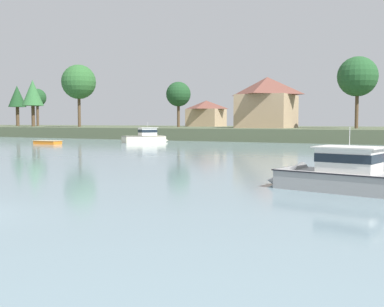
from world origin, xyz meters
TOP-DOWN VIEW (x-y plane):
  - far_shore_bank at (0.00, 78.66)m, footprint 230.67×44.85m
  - cruiser_cream at (-22.60, 48.75)m, footprint 5.53×7.09m
  - cruiser_grey at (10.60, 11.85)m, footprint 7.85×3.62m
  - dinghy_orange at (-31.99, 37.99)m, footprint 3.83×1.83m
  - shore_tree_left at (3.98, 69.69)m, footprint 6.42×6.42m
  - shore_tree_center_left at (-30.61, 72.94)m, footprint 4.94×4.94m
  - shore_tree_inland_a at (-77.44, 74.76)m, footprint 4.36×4.36m
  - shore_tree_center at (-72.64, 76.71)m, footprint 4.41×4.41m
  - shore_tree_inland_c at (-50.15, 65.90)m, footprint 7.04×7.04m
  - shore_tree_inland_b at (-65.27, 68.03)m, footprint 4.73×4.73m
  - cottage_hillside at (-11.09, 69.71)m, footprint 9.46×10.59m
  - cottage_near_water at (-30.55, 86.05)m, footprint 7.81×7.39m

SIDE VIEW (x-z plane):
  - dinghy_orange at x=-31.99m, z-range -0.18..0.53m
  - cruiser_grey at x=10.60m, z-range -1.38..2.29m
  - cruiser_cream at x=-22.60m, z-range -1.31..2.35m
  - far_shore_bank at x=0.00m, z-range 0.00..1.98m
  - cottage_near_water at x=-30.55m, z-range 2.08..7.93m
  - cottage_hillside at x=-11.09m, z-range 2.14..11.06m
  - shore_tree_center_left at x=-30.61m, z-range 3.99..13.07m
  - shore_tree_center at x=-72.64m, z-range 4.29..13.56m
  - shore_tree_inland_a at x=-77.44m, z-range 4.18..14.27m
  - shore_tree_inland_b at x=-65.27m, z-range 4.20..14.67m
  - shore_tree_left at x=3.98m, z-range 4.51..16.08m
  - shore_tree_inland_c at x=-50.15m, z-range 4.81..17.60m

